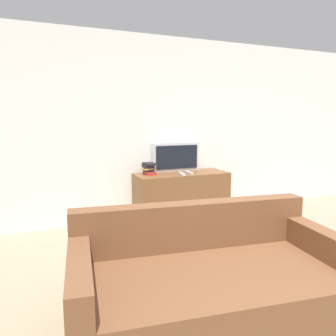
% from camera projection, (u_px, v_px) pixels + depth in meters
% --- Properties ---
extents(wall_back, '(9.00, 0.06, 2.60)m').
position_uv_depth(wall_back, '(159.00, 129.00, 4.76)').
color(wall_back, white).
rests_on(wall_back, ground_plane).
extents(tv_stand, '(1.33, 0.51, 0.68)m').
position_uv_depth(tv_stand, '(182.00, 196.00, 4.71)').
color(tv_stand, brown).
rests_on(tv_stand, ground_plane).
extents(television, '(0.73, 0.09, 0.42)m').
position_uv_depth(television, '(176.00, 157.00, 4.82)').
color(television, silver).
rests_on(television, tv_stand).
extents(couch, '(1.98, 1.20, 0.81)m').
position_uv_depth(couch, '(210.00, 289.00, 2.27)').
color(couch, brown).
rests_on(couch, ground_plane).
extents(book_stack, '(0.18, 0.22, 0.17)m').
position_uv_depth(book_stack, '(149.00, 169.00, 4.52)').
color(book_stack, '#B72D28').
rests_on(book_stack, tv_stand).
extents(remote_on_stand, '(0.05, 0.20, 0.02)m').
position_uv_depth(remote_on_stand, '(189.00, 173.00, 4.62)').
color(remote_on_stand, '#B7B7B7').
rests_on(remote_on_stand, tv_stand).
extents(remote_secondary, '(0.08, 0.20, 0.02)m').
position_uv_depth(remote_secondary, '(182.00, 174.00, 4.52)').
color(remote_secondary, '#B7B7B7').
rests_on(remote_secondary, tv_stand).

